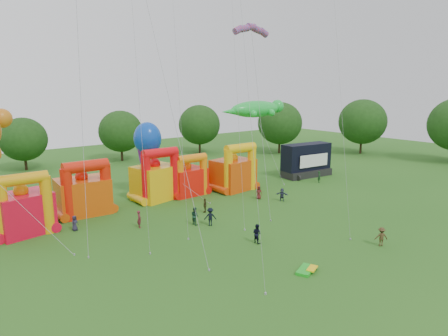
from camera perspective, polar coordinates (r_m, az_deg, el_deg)
ground at (r=30.91m, az=17.41°, el=-16.42°), size 160.00×160.00×0.00m
tree_ring at (r=27.94m, az=15.72°, el=-5.47°), size 125.77×127.90×12.07m
bouncy_castle_0 at (r=43.58m, az=-26.73°, el=-5.41°), size 5.58×4.79×6.30m
bouncy_castle_1 at (r=47.61m, az=-19.41°, el=-3.42°), size 5.78×4.77×6.34m
bouncy_castle_2 at (r=51.15m, az=-9.63°, el=-1.68°), size 5.88×5.09×6.77m
bouncy_castle_3 at (r=53.00m, az=-5.23°, el=-1.56°), size 4.85×3.96×5.59m
bouncy_castle_4 at (r=55.24m, az=1.49°, el=-0.57°), size 5.86×4.93×6.62m
stage_trailer at (r=64.81m, az=11.67°, el=1.07°), size 8.56×4.04×5.28m
teddy_bear_kite at (r=39.44m, az=-28.64°, el=-1.68°), size 9.15×10.19×15.28m
gecko_kite at (r=58.91m, az=5.65°, el=5.29°), size 11.78×6.41×12.21m
octopus_kite at (r=51.34m, az=-7.75°, el=-0.25°), size 5.84×10.07×9.76m
parafoil_kites at (r=35.64m, az=-14.70°, el=9.58°), size 20.65×14.16×27.43m
diamond_kites at (r=36.81m, az=0.44°, el=13.92°), size 19.02×18.40×37.76m
folded_kite_bundle at (r=32.88m, az=11.71°, el=-14.06°), size 2.23×1.70×0.31m
spectator_0 at (r=42.94m, az=-20.55°, el=-7.40°), size 0.89×0.76×1.55m
spectator_1 at (r=41.95m, az=-12.02°, el=-7.15°), size 0.56×0.73×1.80m
spectator_2 at (r=42.04m, az=-4.19°, el=-6.83°), size 0.72×0.91×1.87m
spectator_3 at (r=41.61m, az=-1.98°, el=-6.97°), size 1.43×1.27×1.92m
spectator_4 at (r=45.87m, az=-2.74°, el=-5.36°), size 0.97×0.95×1.64m
spectator_5 at (r=50.66m, az=8.28°, el=-3.79°), size 1.27×1.54×1.66m
spectator_6 at (r=51.23m, az=4.99°, el=-3.52°), size 0.98×0.90×1.68m
spectator_7 at (r=61.19m, az=13.45°, el=-1.24°), size 0.75×0.74×1.74m
spectator_8 at (r=37.38m, az=4.73°, el=-9.31°), size 0.76×0.93×1.81m
spectator_9 at (r=39.28m, az=21.56°, el=-9.10°), size 1.29×1.23×1.76m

